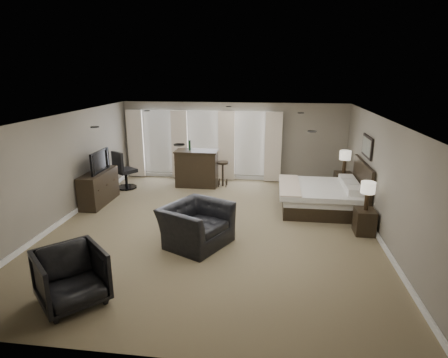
# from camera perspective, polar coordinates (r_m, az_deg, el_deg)

# --- Properties ---
(room) EXTENTS (7.60, 8.60, 2.64)m
(room) POSITION_cam_1_polar(r_m,az_deg,el_deg) (8.56, -1.68, 0.60)
(room) COLOR #746649
(room) RESTS_ON ground
(window_bay) EXTENTS (5.25, 0.20, 2.30)m
(window_bay) POSITION_cam_1_polar(r_m,az_deg,el_deg) (12.69, -3.20, 5.27)
(window_bay) COLOR silver
(window_bay) RESTS_ON room
(bed) EXTENTS (2.10, 2.01, 1.34)m
(bed) POSITION_cam_1_polar(r_m,az_deg,el_deg) (10.24, 14.23, -0.96)
(bed) COLOR silver
(bed) RESTS_ON ground
(nightstand_near) EXTENTS (0.43, 0.53, 0.57)m
(nightstand_near) POSITION_cam_1_polar(r_m,az_deg,el_deg) (9.17, 20.60, -6.08)
(nightstand_near) COLOR black
(nightstand_near) RESTS_ON ground
(nightstand_far) EXTENTS (0.49, 0.60, 0.65)m
(nightstand_far) POSITION_cam_1_polar(r_m,az_deg,el_deg) (11.84, 17.63, -0.64)
(nightstand_far) COLOR black
(nightstand_far) RESTS_ON ground
(lamp_near) EXTENTS (0.32, 0.32, 0.66)m
(lamp_near) POSITION_cam_1_polar(r_m,az_deg,el_deg) (8.97, 20.99, -2.43)
(lamp_near) COLOR beige
(lamp_near) RESTS_ON nightstand_near
(lamp_far) EXTENTS (0.33, 0.33, 0.68)m
(lamp_far) POSITION_cam_1_polar(r_m,az_deg,el_deg) (11.68, 17.91, 2.49)
(lamp_far) COLOR beige
(lamp_far) RESTS_ON nightstand_far
(wall_art) EXTENTS (0.04, 0.96, 0.56)m
(wall_art) POSITION_cam_1_polar(r_m,az_deg,el_deg) (10.18, 20.93, 4.65)
(wall_art) COLOR slate
(wall_art) RESTS_ON room
(dresser) EXTENTS (0.51, 1.57, 0.91)m
(dresser) POSITION_cam_1_polar(r_m,az_deg,el_deg) (11.03, -18.53, -1.25)
(dresser) COLOR black
(dresser) RESTS_ON ground
(tv) EXTENTS (0.60, 1.05, 0.14)m
(tv) POSITION_cam_1_polar(r_m,az_deg,el_deg) (10.89, -18.77, 1.38)
(tv) COLOR black
(tv) RESTS_ON dresser
(armchair_near) EXTENTS (1.39, 1.60, 1.18)m
(armchair_near) POSITION_cam_1_polar(r_m,az_deg,el_deg) (7.99, -4.27, -5.99)
(armchair_near) COLOR black
(armchair_near) RESTS_ON ground
(armchair_far) EXTENTS (1.33, 1.33, 1.00)m
(armchair_far) POSITION_cam_1_polar(r_m,az_deg,el_deg) (6.56, -22.29, -13.33)
(armchair_far) COLOR black
(armchair_far) RESTS_ON ground
(bar_counter) EXTENTS (1.35, 0.70, 1.18)m
(bar_counter) POSITION_cam_1_polar(r_m,az_deg,el_deg) (12.03, -4.15, 1.65)
(bar_counter) COLOR black
(bar_counter) RESTS_ON ground
(bar_stool_left) EXTENTS (0.36, 0.36, 0.75)m
(bar_stool_left) POSITION_cam_1_polar(r_m,az_deg,el_deg) (12.13, -6.70, 0.65)
(bar_stool_left) COLOR black
(bar_stool_left) RESTS_ON ground
(bar_stool_right) EXTENTS (0.51, 0.51, 0.81)m
(bar_stool_right) POSITION_cam_1_polar(r_m,az_deg,el_deg) (12.02, -0.19, 0.78)
(bar_stool_right) COLOR black
(bar_stool_right) RESTS_ON ground
(desk_chair) EXTENTS (0.87, 0.87, 1.22)m
(desk_chair) POSITION_cam_1_polar(r_m,az_deg,el_deg) (12.14, -14.78, 1.38)
(desk_chair) COLOR black
(desk_chair) RESTS_ON ground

